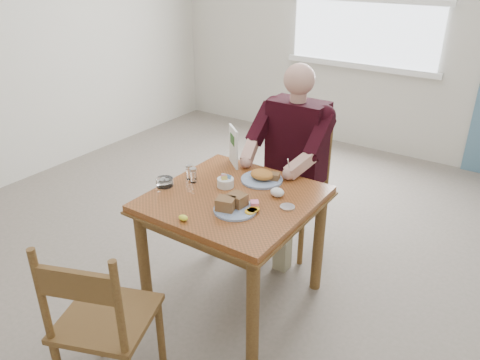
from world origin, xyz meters
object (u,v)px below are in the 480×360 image
Objects in this scene: near_plate at (234,205)px; chair_far at (296,186)px; table at (234,212)px; diner at (292,148)px; far_plate at (263,177)px; chair_near at (102,322)px.

chair_far is at bearing 96.08° from near_plate.
table is 3.37× the size of near_plate.
diner reaches higher than table.
chair_far is 2.98× the size of far_plate.
chair_near is (-0.08, -0.96, -0.16)m from table.
table is 0.97× the size of chair_far.
far_plate is at bearing -85.33° from diner.
far_plate is at bearing 98.96° from near_plate.
far_plate is (0.04, 0.27, 0.14)m from table.
far_plate reaches higher than table.
chair_far is 3.48× the size of near_plate.
diner is at bearing 94.67° from far_plate.
diner is (0.08, 1.67, 0.33)m from chair_near.
near_plate reaches higher than table.
chair_far reaches higher than far_plate.
diner is at bearing 96.71° from near_plate.
chair_near is 0.90m from near_plate.
near_plate is 0.85× the size of far_plate.
chair_near reaches higher than near_plate.
near_plate is (0.10, -0.14, 0.14)m from table.
chair_far reaches higher than near_plate.
chair_near is 0.69× the size of diner.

